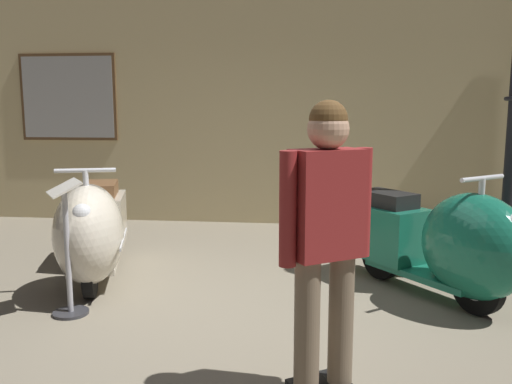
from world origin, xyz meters
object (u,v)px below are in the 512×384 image
Objects in this scene: scooter_1 at (444,243)px; visitor_0 at (326,232)px; info_stanchion at (68,260)px; scooter_0 at (94,230)px.

visitor_0 reaches higher than scooter_1.
scooter_1 is at bearing 12.19° from info_stanchion.
info_stanchion is at bearing 30.18° from visitor_0.
scooter_1 is 1.04× the size of visitor_0.
scooter_0 reaches higher than scooter_1.
visitor_0 reaches higher than scooter_0.
scooter_1 is 3.06m from info_stanchion.
scooter_1 is 2.01m from visitor_0.
visitor_0 reaches higher than info_stanchion.
info_stanchion is (-1.98, 1.04, -0.52)m from visitor_0.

